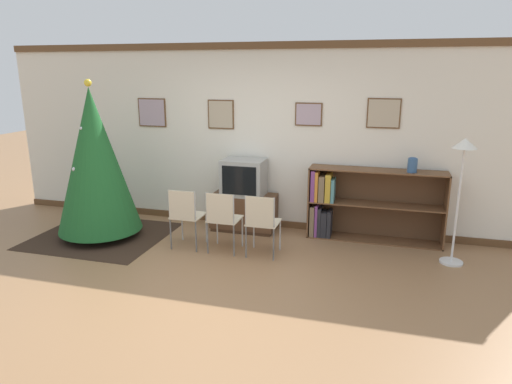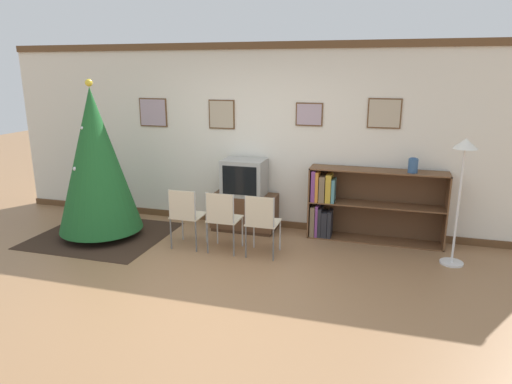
# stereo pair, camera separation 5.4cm
# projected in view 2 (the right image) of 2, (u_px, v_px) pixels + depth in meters

# --- Properties ---
(ground_plane) EXTENTS (24.00, 24.00, 0.00)m
(ground_plane) POSITION_uv_depth(u_px,v_px,m) (209.00, 287.00, 5.03)
(ground_plane) COLOR #936B47
(wall_back) EXTENTS (8.37, 0.11, 2.70)m
(wall_back) POSITION_uv_depth(u_px,v_px,m) (263.00, 137.00, 6.74)
(wall_back) COLOR silver
(wall_back) RESTS_ON ground_plane
(area_rug) EXTENTS (1.81, 1.64, 0.01)m
(area_rug) POSITION_uv_depth(u_px,v_px,m) (103.00, 235.00, 6.60)
(area_rug) COLOR #332319
(area_rug) RESTS_ON ground_plane
(christmas_tree) EXTENTS (1.16, 1.16, 2.20)m
(christmas_tree) POSITION_uv_depth(u_px,v_px,m) (96.00, 161.00, 6.32)
(christmas_tree) COLOR maroon
(christmas_tree) RESTS_ON area_rug
(tv_console) EXTENTS (0.94, 0.47, 0.54)m
(tv_console) POSITION_uv_depth(u_px,v_px,m) (244.00, 212.00, 6.79)
(tv_console) COLOR #412A1A
(tv_console) RESTS_ON ground_plane
(television) EXTENTS (0.61, 0.46, 0.53)m
(television) POSITION_uv_depth(u_px,v_px,m) (244.00, 177.00, 6.65)
(television) COLOR #9E9E99
(television) RESTS_ON tv_console
(folding_chair_left) EXTENTS (0.40, 0.40, 0.82)m
(folding_chair_left) POSITION_uv_depth(u_px,v_px,m) (186.00, 214.00, 6.02)
(folding_chair_left) COLOR beige
(folding_chair_left) RESTS_ON ground_plane
(folding_chair_center) EXTENTS (0.40, 0.40, 0.82)m
(folding_chair_center) POSITION_uv_depth(u_px,v_px,m) (223.00, 218.00, 5.88)
(folding_chair_center) COLOR beige
(folding_chair_center) RESTS_ON ground_plane
(folding_chair_right) EXTENTS (0.40, 0.40, 0.82)m
(folding_chair_right) POSITION_uv_depth(u_px,v_px,m) (261.00, 221.00, 5.74)
(folding_chair_right) COLOR beige
(folding_chair_right) RESTS_ON ground_plane
(bookshelf) EXTENTS (1.83, 0.36, 1.01)m
(bookshelf) POSITION_uv_depth(u_px,v_px,m) (352.00, 204.00, 6.37)
(bookshelf) COLOR brown
(bookshelf) RESTS_ON ground_plane
(vase) EXTENTS (0.13, 0.13, 0.20)m
(vase) POSITION_uv_depth(u_px,v_px,m) (413.00, 165.00, 5.96)
(vase) COLOR #335684
(vase) RESTS_ON bookshelf
(standing_lamp) EXTENTS (0.28, 0.28, 1.56)m
(standing_lamp) POSITION_uv_depth(u_px,v_px,m) (463.00, 169.00, 5.33)
(standing_lamp) COLOR silver
(standing_lamp) RESTS_ON ground_plane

